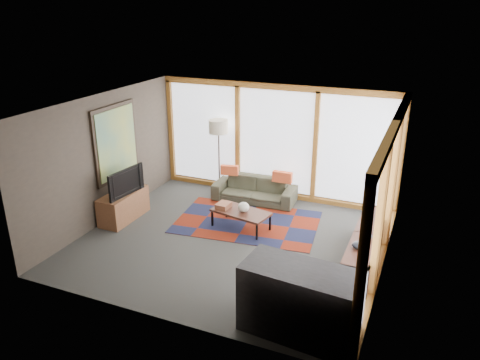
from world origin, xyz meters
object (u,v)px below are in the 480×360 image
at_px(floor_lamp, 219,157).
at_px(bar_counter, 300,301).
at_px(coffee_table, 241,220).
at_px(bookshelf, 365,249).
at_px(sofa, 254,190).
at_px(television, 123,181).
at_px(tv_console, 124,206).

xyz_separation_m(floor_lamp, bar_counter, (3.15, -4.12, -0.38)).
xyz_separation_m(coffee_table, bookshelf, (2.48, -0.41, 0.11)).
height_order(sofa, television, television).
bearing_deg(bookshelf, television, -178.01).
xyz_separation_m(tv_console, television, (0.07, -0.05, 0.57)).
xyz_separation_m(television, bar_counter, (4.27, -1.99, -0.37)).
bearing_deg(bar_counter, television, 160.21).
height_order(tv_console, television, television).
bearing_deg(tv_console, sofa, 41.72).
height_order(coffee_table, television, television).
distance_m(coffee_table, tv_console, 2.47).
relative_size(bookshelf, bar_counter, 1.52).
bearing_deg(bar_counter, bookshelf, 81.02).
relative_size(bookshelf, tv_console, 2.03).
distance_m(bookshelf, tv_console, 4.89).
bearing_deg(bar_counter, tv_console, 160.08).
height_order(sofa, tv_console, tv_console).
height_order(bookshelf, tv_console, bookshelf).
bearing_deg(bar_counter, coffee_table, 132.18).
relative_size(sofa, bar_counter, 1.18).
height_order(tv_console, bar_counter, bar_counter).
bearing_deg(bookshelf, floor_lamp, 151.87).
bearing_deg(television, floor_lamp, -21.18).
bearing_deg(sofa, floor_lamp, 167.07).
relative_size(floor_lamp, bar_counter, 1.12).
xyz_separation_m(sofa, television, (-2.08, -1.97, 0.59)).
xyz_separation_m(floor_lamp, tv_console, (-1.20, -2.09, -0.58)).
height_order(bookshelf, bar_counter, bar_counter).
distance_m(tv_console, television, 0.58).
height_order(coffee_table, tv_console, tv_console).
bearing_deg(coffee_table, floor_lamp, 127.79).
bearing_deg(television, coffee_table, -69.37).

